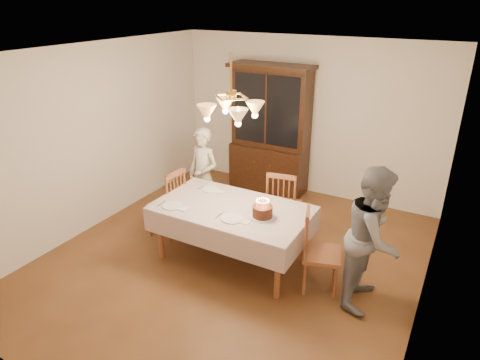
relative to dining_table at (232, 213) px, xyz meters
The scene contains 14 objects.
ground 0.68m from the dining_table, ahead, with size 5.00×5.00×0.00m, color brown.
room_shell 0.90m from the dining_table, ahead, with size 5.00×5.00×5.00m.
dining_table is the anchor object (origin of this frame).
china_hutch 2.35m from the dining_table, 103.96° to the left, with size 1.38×0.54×2.16m.
chair_far_side 0.98m from the dining_table, 71.51° to the left, with size 0.50×0.49×1.00m.
chair_left_end 1.15m from the dining_table, behind, with size 0.43×0.45×1.00m.
chair_right_end 1.19m from the dining_table, ahead, with size 0.53×0.54×1.00m.
elderly_woman 1.19m from the dining_table, 140.93° to the left, with size 0.52×0.34×1.43m, color beige.
adult_in_grey 1.71m from the dining_table, ahead, with size 0.78×0.61×1.60m, color slate.
birthday_cake 0.46m from the dining_table, ahead, with size 0.30×0.30×0.23m.
place_setting_near_left 0.74m from the dining_table, 152.46° to the right, with size 0.39×0.25×0.02m.
place_setting_near_right 0.32m from the dining_table, 57.95° to the right, with size 0.41×0.27×0.02m.
place_setting_far_left 0.59m from the dining_table, 148.36° to the left, with size 0.37×0.23×0.02m.
chandelier 1.29m from the dining_table, 155.46° to the right, with size 0.62×0.62×0.73m.
Camera 1 is at (2.37, -4.06, 3.17)m, focal length 32.00 mm.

